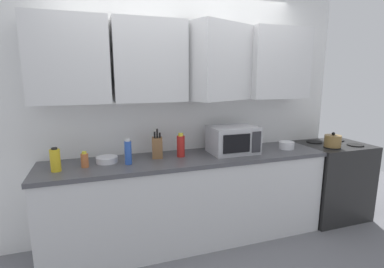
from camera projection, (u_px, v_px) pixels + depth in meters
The scene contains 12 objects.
wall_back_with_cabinets at pixel (183, 87), 2.96m from camera, with size 3.71×0.57×2.60m.
counter_run at pixel (190, 199), 2.97m from camera, with size 2.84×0.63×0.90m.
stove_range at pixel (331, 180), 3.52m from camera, with size 0.76×0.64×0.91m.
kettle at pixel (333, 141), 3.23m from camera, with size 0.18×0.18×0.17m.
microwave at pixel (233, 140), 3.02m from camera, with size 0.48×0.37×0.28m.
knife_block at pixel (157, 147), 2.84m from camera, with size 0.12×0.14×0.29m.
bottle_red_sauce at pixel (181, 146), 2.87m from camera, with size 0.08×0.08×0.24m.
bottle_yellow_mustard at pixel (55, 160), 2.43m from camera, with size 0.08×0.08×0.20m.
bottle_spice_jar at pixel (85, 160), 2.54m from camera, with size 0.06×0.06×0.14m.
bottle_blue_cleaner at pixel (128, 152), 2.62m from camera, with size 0.06×0.06×0.24m.
bowl_ceramic_small at pixel (287, 145), 3.20m from camera, with size 0.17×0.17×0.08m, color silver.
bowl_mixing_large at pixel (107, 160), 2.69m from camera, with size 0.20×0.20×0.05m, color silver.
Camera 1 is at (-0.87, -2.94, 1.69)m, focal length 27.06 mm.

